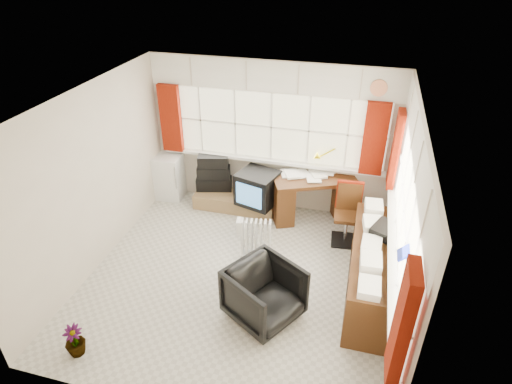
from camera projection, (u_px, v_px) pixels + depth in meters
ground at (237, 278)px, 5.90m from camera, size 4.00×4.00×0.00m
room_walls at (234, 184)px, 5.13m from camera, size 4.00×4.00×4.00m
window_back at (270, 157)px, 7.03m from camera, size 3.70×0.12×3.60m
window_right at (394, 247)px, 4.99m from camera, size 0.12×3.70×3.60m
curtains at (321, 163)px, 5.72m from camera, size 3.83×3.83×1.15m
overhead_cabinets at (331, 105)px, 5.34m from camera, size 3.98×3.98×0.48m
desk at (313, 194)px, 7.01m from camera, size 1.46×1.11×0.80m
desk_lamp at (333, 155)px, 6.80m from camera, size 0.16×0.14×0.45m
task_chair at (348, 210)px, 6.44m from camera, size 0.43×0.45×0.96m
office_chair at (264, 294)px, 5.14m from camera, size 1.08×1.08×0.73m
radiator at (256, 243)px, 6.14m from camera, size 0.46×0.24×0.66m
credenza at (370, 269)px, 5.48m from camera, size 0.50×2.00×0.85m
file_tray at (386, 230)px, 5.50m from camera, size 0.42×0.47×0.13m
tv_bench at (236, 201)px, 7.38m from camera, size 1.40×0.50×0.25m
crt_tv at (258, 188)px, 6.98m from camera, size 0.73×0.69×0.55m
hifi_stack at (214, 172)px, 7.41m from camera, size 0.68×0.52×0.64m
mini_fridge at (169, 176)px, 7.58m from camera, size 0.49×0.49×0.80m
spray_bottle_a at (245, 230)px, 6.62m from camera, size 0.14×0.14×0.31m
spray_bottle_b at (260, 210)px, 7.18m from camera, size 0.11×0.11×0.20m
flower_vase at (75, 341)px, 4.75m from camera, size 0.25×0.25×0.40m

